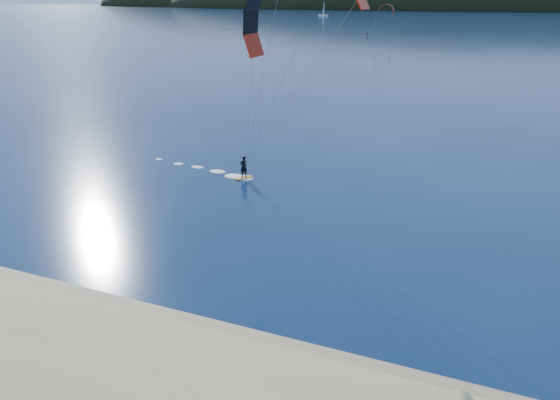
% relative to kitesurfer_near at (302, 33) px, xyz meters
% --- Properties ---
extents(ground, '(1800.00, 1800.00, 0.00)m').
position_rel_kitesurfer_near_xyz_m(ground, '(-1.45, -21.01, -12.38)').
color(ground, '#071735').
rests_on(ground, ground).
extents(wet_sand, '(220.00, 2.50, 0.10)m').
position_rel_kitesurfer_near_xyz_m(wet_sand, '(-1.45, -16.51, -12.33)').
color(wet_sand, '#876F4E').
rests_on(wet_sand, ground).
extents(headland, '(1200.00, 310.00, 140.00)m').
position_rel_kitesurfer_near_xyz_m(headland, '(-0.82, 724.27, -12.38)').
color(headland, black).
rests_on(headland, ground).
extents(kitesurfer_near, '(22.16, 7.48, 16.38)m').
position_rel_kitesurfer_near_xyz_m(kitesurfer_near, '(0.00, 0.00, 0.00)').
color(kitesurfer_near, orange).
rests_on(kitesurfer_near, ground).
extents(kitesurfer_far, '(11.60, 4.59, 11.91)m').
position_rel_kitesurfer_near_xyz_m(kitesurfer_far, '(-28.82, 175.91, -3.57)').
color(kitesurfer_far, orange).
rests_on(kitesurfer_far, ground).
extents(sailboat, '(7.99, 5.06, 11.22)m').
position_rel_kitesurfer_near_xyz_m(sailboat, '(-118.42, 382.44, -11.55)').
color(sailboat, white).
rests_on(sailboat, ground).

